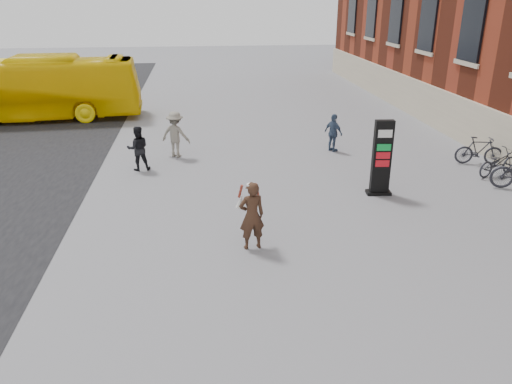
{
  "coord_description": "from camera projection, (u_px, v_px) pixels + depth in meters",
  "views": [
    {
      "loc": [
        -1.45,
        -11.55,
        5.79
      ],
      "look_at": [
        -0.06,
        0.22,
        1.06
      ],
      "focal_mm": 35.0,
      "sensor_mm": 36.0,
      "label": 1
    }
  ],
  "objects": [
    {
      "name": "bus",
      "position": [
        23.0,
        89.0,
        24.03
      ],
      "size": [
        11.11,
        3.18,
        3.06
      ],
      "primitive_type": "imported",
      "rotation": [
        0.0,
        0.0,
        1.63
      ],
      "color": "yellow",
      "rests_on": "road"
    },
    {
      "name": "info_pylon",
      "position": [
        382.0,
        158.0,
        15.06
      ],
      "size": [
        0.78,
        0.44,
        2.33
      ],
      "rotation": [
        0.0,
        0.0,
        -0.09
      ],
      "color": "black",
      "rests_on": "ground"
    },
    {
      "name": "woman",
      "position": [
        252.0,
        215.0,
        11.9
      ],
      "size": [
        0.72,
        0.67,
        1.72
      ],
      "rotation": [
        0.0,
        0.0,
        3.31
      ],
      "color": "black",
      "rests_on": "ground"
    },
    {
      "name": "bike_6",
      "position": [
        498.0,
        162.0,
        16.91
      ],
      "size": [
        1.84,
        1.18,
        0.91
      ],
      "primitive_type": "imported",
      "rotation": [
        0.0,
        0.0,
        1.93
      ],
      "color": "#26272E",
      "rests_on": "ground"
    },
    {
      "name": "ground",
      "position": [
        259.0,
        233.0,
        12.96
      ],
      "size": [
        100.0,
        100.0,
        0.0
      ],
      "primitive_type": "plane",
      "color": "#9E9EA3"
    },
    {
      "name": "pedestrian_a",
      "position": [
        138.0,
        148.0,
        17.32
      ],
      "size": [
        0.85,
        0.71,
        1.56
      ],
      "primitive_type": "imported",
      "rotation": [
        0.0,
        0.0,
        3.31
      ],
      "color": "black",
      "rests_on": "ground"
    },
    {
      "name": "pedestrian_b",
      "position": [
        175.0,
        134.0,
        18.74
      ],
      "size": [
        1.28,
        1.03,
        1.73
      ],
      "primitive_type": "imported",
      "rotation": [
        0.0,
        0.0,
        2.73
      ],
      "color": "gray",
      "rests_on": "ground"
    },
    {
      "name": "bike_7",
      "position": [
        479.0,
        151.0,
        18.02
      ],
      "size": [
        1.76,
        0.81,
        1.02
      ],
      "primitive_type": "imported",
      "rotation": [
        0.0,
        0.0,
        1.37
      ],
      "color": "#26272E",
      "rests_on": "ground"
    },
    {
      "name": "pedestrian_c",
      "position": [
        333.0,
        133.0,
        19.42
      ],
      "size": [
        0.78,
        0.93,
        1.48
      ],
      "primitive_type": "imported",
      "rotation": [
        0.0,
        0.0,
        2.15
      ],
      "color": "#3D506B",
      "rests_on": "ground"
    }
  ]
}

